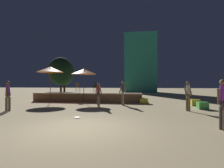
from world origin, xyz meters
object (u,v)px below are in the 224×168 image
object	(u,v)px
person_2	(188,95)
bistro_chair_1	(95,86)
background_tree_1	(64,76)
person_0	(98,94)
person_3	(223,103)
cube_seat_2	(203,105)
cube_seat_1	(144,101)
background_tree_0	(61,71)
person_4	(8,95)
bistro_chair_0	(78,86)
patio_umbrella_0	(84,72)
frisbee_disc	(77,117)
patio_umbrella_1	(50,70)
person_1	(123,92)
cube_seat_0	(195,102)

from	to	relation	value
person_2	bistro_chair_1	size ratio (longest dim) A/B	1.87
person_2	background_tree_1	distance (m)	18.53
person_0	background_tree_1	xyz separation A→B (m)	(-7.76, 11.73, 1.75)
person_3	cube_seat_2	bearing A→B (deg)	152.58
cube_seat_1	background_tree_0	world-z (taller)	background_tree_0
person_4	bistro_chair_0	world-z (taller)	person_4
cube_seat_1	cube_seat_2	xyz separation A→B (m)	(3.45, -2.40, 0.01)
patio_umbrella_0	frisbee_disc	distance (m)	7.22
patio_umbrella_1	background_tree_0	size ratio (longest dim) A/B	0.59
cube_seat_2	frisbee_disc	xyz separation A→B (m)	(-6.54, -3.85, -0.20)
cube_seat_2	frisbee_disc	world-z (taller)	cube_seat_2
patio_umbrella_0	person_4	distance (m)	6.08
bistro_chair_1	patio_umbrella_1	bearing A→B (deg)	175.58
person_3	background_tree_1	world-z (taller)	background_tree_1
person_3	frisbee_disc	bearing A→B (deg)	-118.35
background_tree_1	person_4	bearing A→B (deg)	-77.77
bistro_chair_1	background_tree_0	world-z (taller)	background_tree_0
person_0	frisbee_disc	distance (m)	4.10
person_1	patio_umbrella_1	bearing A→B (deg)	-99.33
bistro_chair_0	background_tree_0	world-z (taller)	background_tree_0
person_3	person_4	world-z (taller)	same
person_2	frisbee_disc	world-z (taller)	person_2
background_tree_0	background_tree_1	size ratio (longest dim) A/B	1.34
background_tree_0	patio_umbrella_1	bearing A→B (deg)	-69.77
person_3	bistro_chair_1	distance (m)	11.65
person_2	bistro_chair_1	distance (m)	8.65
cube_seat_1	background_tree_0	xyz separation A→B (m)	(-11.17, 9.05, 3.06)
bistro_chair_0	person_4	bearing A→B (deg)	70.34
patio_umbrella_1	person_4	bearing A→B (deg)	-88.34
cube_seat_0	cube_seat_2	xyz separation A→B (m)	(-0.10, -1.74, -0.00)
person_0	background_tree_0	world-z (taller)	background_tree_0
person_2	person_3	world-z (taller)	person_3
cube_seat_1	person_1	world-z (taller)	person_1
person_0	person_3	world-z (taller)	person_3
person_1	background_tree_0	size ratio (longest dim) A/B	0.33
person_2	bistro_chair_1	xyz separation A→B (m)	(-6.79, 5.35, 0.39)
cube_seat_1	person_0	world-z (taller)	person_0
patio_umbrella_1	person_4	size ratio (longest dim) A/B	1.82
person_2	background_tree_1	size ratio (longest dim) A/B	0.43
bistro_chair_0	patio_umbrella_1	bearing A→B (deg)	28.13
frisbee_disc	patio_umbrella_0	bearing A→B (deg)	105.91
patio_umbrella_0	person_4	xyz separation A→B (m)	(-2.79, -5.15, -1.64)
cube_seat_1	cube_seat_2	distance (m)	4.20
person_0	frisbee_disc	bearing A→B (deg)	150.18
cube_seat_1	bistro_chair_0	size ratio (longest dim) A/B	0.71
frisbee_disc	background_tree_0	xyz separation A→B (m)	(-8.07, 15.30, 3.25)
patio_umbrella_1	cube_seat_1	xyz separation A→B (m)	(7.88, -0.12, -2.54)
person_2	person_1	bearing A→B (deg)	36.26
patio_umbrella_1	cube_seat_1	distance (m)	8.28
frisbee_disc	person_2	bearing A→B (deg)	27.59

